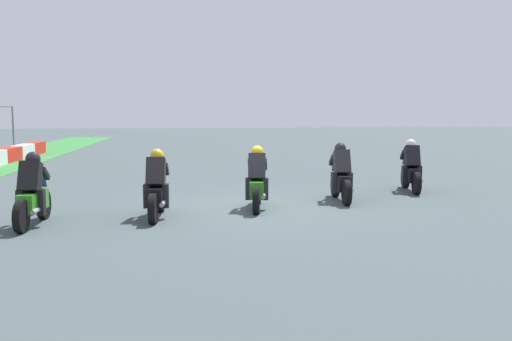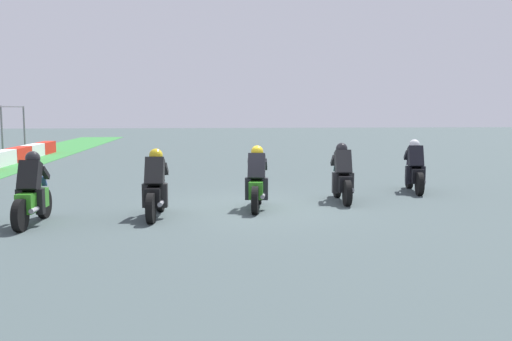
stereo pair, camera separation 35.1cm
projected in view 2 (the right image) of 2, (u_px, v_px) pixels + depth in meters
name	position (u px, v px, depth m)	size (l,w,h in m)	color
ground_plane	(256.00, 207.00, 13.63)	(120.00, 120.00, 0.00)	#414F50
rider_lane_a	(415.00, 170.00, 16.12)	(2.04, 0.60, 1.51)	black
rider_lane_b	(342.00, 177.00, 14.43)	(2.04, 0.55, 1.51)	black
rider_lane_c	(257.00, 183.00, 13.35)	(2.04, 0.60, 1.51)	black
rider_lane_d	(156.00, 189.00, 12.30)	(2.04, 0.55, 1.51)	black
rider_lane_e	(32.00, 195.00, 11.51)	(2.04, 0.55, 1.51)	black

